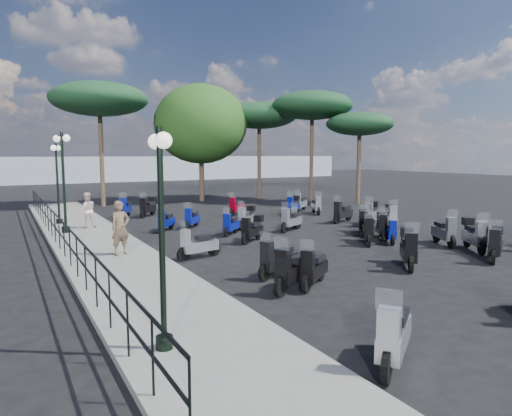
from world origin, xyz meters
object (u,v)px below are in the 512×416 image
scooter_2 (278,260)px  scooter_11 (148,207)px  scooter_1 (293,271)px  scooter_32 (363,222)px  scooter_5 (126,208)px  scooter_21 (382,226)px  lamp_post_1 (63,176)px  scooter_29 (293,206)px  pine_1 (312,106)px  scooter_10 (231,225)px  scooter_31 (192,219)px  scooter_0 (393,337)px  pine_3 (360,124)px  scooter_27 (371,214)px  scooter_14 (390,232)px  scooter_20 (391,218)px  scooter_16 (294,218)px  pine_2 (99,99)px  scooter_8 (252,230)px  scooter_30 (368,231)px  scooter_13 (408,249)px  scooter_17 (236,207)px  scooter_28 (342,213)px  scooter_9 (246,218)px  lamp_post_0 (161,225)px  scooter_19 (474,235)px  scooter_22 (316,206)px  scooter_3 (198,245)px  broadleaf_tree (201,124)px  scooter_18 (495,244)px  pedestrian_far (87,210)px  scooter_4 (166,221)px  woman (120,228)px  scooter_26 (444,232)px  lamp_post_2 (57,178)px  scooter_23 (301,203)px  pine_0 (259,116)px  scooter_7 (313,269)px

scooter_2 → scooter_11: 13.72m
scooter_1 → scooter_32: bearing=-80.7°
scooter_5 → scooter_21: bearing=149.9°
lamp_post_1 → scooter_5: lamp_post_1 is taller
scooter_29 → pine_1: bearing=-82.7°
scooter_10 → scooter_31: scooter_31 is taller
scooter_0 → pine_3: bearing=-76.2°
scooter_27 → scooter_11: bearing=10.2°
scooter_1 → scooter_14: scooter_1 is taller
scooter_1 → scooter_0: bearing=140.6°
pine_1 → scooter_20: bearing=-109.3°
scooter_16 → pine_2: size_ratio=0.16×
scooter_8 → scooter_30: size_ratio=1.02×
lamp_post_1 → scooter_13: 13.64m
scooter_20 → scooter_14: bearing=81.5°
scooter_13 → scooter_14: scooter_13 is taller
scooter_17 → scooter_28: bearing=177.0°
scooter_0 → scooter_9: size_ratio=1.14×
lamp_post_1 → scooter_5: 6.01m
scooter_10 → scooter_31: (-0.79, 2.44, 0.01)m
scooter_16 → scooter_27: (3.37, -1.52, 0.13)m
scooter_14 → scooter_30: size_ratio=0.92×
scooter_11 → lamp_post_0: bearing=115.8°
scooter_19 → scooter_22: scooter_19 is taller
scooter_3 → scooter_5: 10.99m
scooter_11 → scooter_31: (0.65, -4.80, -0.08)m
broadleaf_tree → scooter_21: bearing=-88.1°
scooter_3 → scooter_18: 9.50m
scooter_5 → scooter_29: size_ratio=1.14×
scooter_5 → pine_1: (13.59, 1.90, 6.24)m
scooter_3 → scooter_20: size_ratio=1.07×
scooter_5 → scooter_32: 12.61m
scooter_14 → scooter_19: size_ratio=0.80×
scooter_10 → scooter_30: 5.61m
lamp_post_1 → pedestrian_far: size_ratio=2.64×
scooter_31 → scooter_32: bearing=-179.5°
pine_1 → scooter_22: bearing=-123.6°
scooter_30 → broadleaf_tree: size_ratio=0.17×
scooter_4 → scooter_10: 3.07m
pine_2 → scooter_3: bearing=-90.9°
woman → scooter_9: size_ratio=1.29×
pine_2 → scooter_26: bearing=-66.1°
woman → scooter_14: size_ratio=1.38×
lamp_post_2 → scooter_28: lamp_post_2 is taller
scooter_23 → pine_0: pine_0 is taller
lamp_post_0 → scooter_7: bearing=32.8°
scooter_17 → scooter_21: bearing=154.6°
scooter_11 → pine_0: 13.11m
scooter_1 → pine_3: pine_3 is taller
scooter_4 → scooter_3: bearing=122.9°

